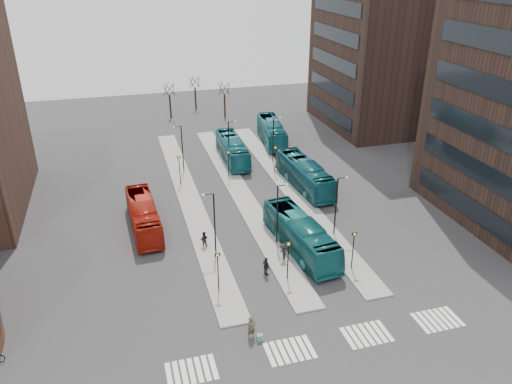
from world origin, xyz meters
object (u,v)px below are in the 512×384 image
object	(u,v)px
red_bus	(143,215)
commuter_b	(266,267)
suitcase	(260,338)
teal_bus_d	(272,132)
teal_bus_b	(232,149)
teal_bus_a	(300,235)
commuter_a	(204,240)
commuter_c	(283,253)
traveller	(251,327)
teal_bus_c	(305,174)

from	to	relation	value
red_bus	commuter_b	bearing A→B (deg)	-52.55
suitcase	teal_bus_d	distance (m)	42.37
red_bus	teal_bus_b	world-z (taller)	teal_bus_b
suitcase	teal_bus_a	distance (m)	13.03
suitcase	commuter_b	size ratio (longest dim) A/B	0.31
teal_bus_b	teal_bus_d	distance (m)	9.05
teal_bus_d	commuter_a	xyz separation A→B (m)	(-15.12, -26.42, -0.78)
commuter_c	traveller	bearing A→B (deg)	-32.42
teal_bus_a	commuter_c	world-z (taller)	teal_bus_a
teal_bus_a	teal_bus_c	bearing A→B (deg)	61.31
commuter_a	commuter_b	bearing A→B (deg)	141.08
traveller	commuter_c	size ratio (longest dim) A/B	1.05
commuter_c	suitcase	bearing A→B (deg)	-28.75
teal_bus_d	teal_bus_c	bearing A→B (deg)	-85.73
suitcase	teal_bus_d	xyz separation A→B (m)	(13.61, 40.10, 1.36)
red_bus	commuter_a	xyz separation A→B (m)	(5.17, -5.31, -0.65)
red_bus	teal_bus_d	world-z (taller)	teal_bus_d
suitcase	commuter_b	bearing A→B (deg)	71.18
traveller	commuter_b	bearing A→B (deg)	50.11
traveller	teal_bus_d	bearing A→B (deg)	55.23
teal_bus_c	commuter_a	world-z (taller)	teal_bus_c
teal_bus_b	teal_bus_d	size ratio (longest dim) A/B	0.96
teal_bus_d	commuter_c	bearing A→B (deg)	-97.84
commuter_b	traveller	bearing A→B (deg)	140.50
teal_bus_a	commuter_c	size ratio (longest dim) A/B	6.58
teal_bus_c	traveller	distance (m)	26.86
teal_bus_a	commuter_c	distance (m)	2.71
red_bus	commuter_b	distance (m)	14.77
teal_bus_a	commuter_b	xyz separation A→B (m)	(-4.30, -3.11, -0.75)
teal_bus_b	traveller	distance (m)	34.92
teal_bus_b	commuter_b	distance (m)	27.25
teal_bus_d	commuter_c	distance (m)	31.92
teal_bus_c	suitcase	bearing A→B (deg)	-120.92
suitcase	teal_bus_c	size ratio (longest dim) A/B	0.05
teal_bus_b	teal_bus_c	distance (m)	12.47
teal_bus_a	commuter_a	bearing A→B (deg)	155.58
teal_bus_a	commuter_a	size ratio (longest dim) A/B	6.88
teal_bus_a	traveller	size ratio (longest dim) A/B	6.27
suitcase	commuter_c	size ratio (longest dim) A/B	0.30
red_bus	traveller	size ratio (longest dim) A/B	5.78
red_bus	teal_bus_c	world-z (taller)	teal_bus_c
teal_bus_b	commuter_a	size ratio (longest dim) A/B	6.62
teal_bus_a	teal_bus_b	world-z (taller)	teal_bus_a
traveller	commuter_a	world-z (taller)	traveller
traveller	commuter_b	distance (m)	7.96
teal_bus_d	traveller	size ratio (longest dim) A/B	6.28
teal_bus_c	traveller	size ratio (longest dim) A/B	6.37
teal_bus_c	commuter_b	size ratio (longest dim) A/B	6.76
suitcase	traveller	distance (m)	0.96
teal_bus_c	teal_bus_d	xyz separation A→B (m)	(1.03, 16.18, -0.02)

